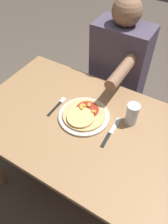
{
  "coord_description": "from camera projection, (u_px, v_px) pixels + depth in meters",
  "views": [
    {
      "loc": [
        0.43,
        -0.66,
        1.71
      ],
      "look_at": [
        0.02,
        0.04,
        0.82
      ],
      "focal_mm": 35.0,
      "sensor_mm": 36.0,
      "label": 1
    }
  ],
  "objects": [
    {
      "name": "fork",
      "position": [
        58.0,
        105.0,
        1.29
      ],
      "size": [
        0.03,
        0.18,
        0.0
      ],
      "color": "black",
      "rests_on": "dining_table"
    },
    {
      "name": "person_diner",
      "position": [
        119.0,
        71.0,
        1.59
      ],
      "size": [
        0.38,
        0.52,
        1.25
      ],
      "color": "#2D2D38",
      "rests_on": "ground_plane"
    },
    {
      "name": "dining_table",
      "position": [
        78.0,
        133.0,
        1.31
      ],
      "size": [
        1.18,
        0.77,
        0.78
      ],
      "color": "#9E754C",
      "rests_on": "ground_plane"
    },
    {
      "name": "ground_plane",
      "position": [
        80.0,
        181.0,
        1.79
      ],
      "size": [
        8.0,
        8.0,
        0.0
      ],
      "primitive_type": "plane",
      "color": "brown"
    },
    {
      "name": "drinking_glass",
      "position": [
        132.0,
        114.0,
        1.16
      ],
      "size": [
        0.07,
        0.07,
        0.13
      ],
      "color": "silver",
      "rests_on": "dining_table"
    },
    {
      "name": "knife",
      "position": [
        111.0,
        132.0,
        1.16
      ],
      "size": [
        0.03,
        0.22,
        0.0
      ],
      "color": "black",
      "rests_on": "dining_table"
    },
    {
      "name": "plate",
      "position": [
        84.0,
        116.0,
        1.23
      ],
      "size": [
        0.29,
        0.29,
        0.01
      ],
      "color": "beige",
      "rests_on": "dining_table"
    },
    {
      "name": "pizza",
      "position": [
        83.0,
        114.0,
        1.21
      ],
      "size": [
        0.24,
        0.24,
        0.04
      ],
      "color": "tan",
      "rests_on": "plate"
    }
  ]
}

